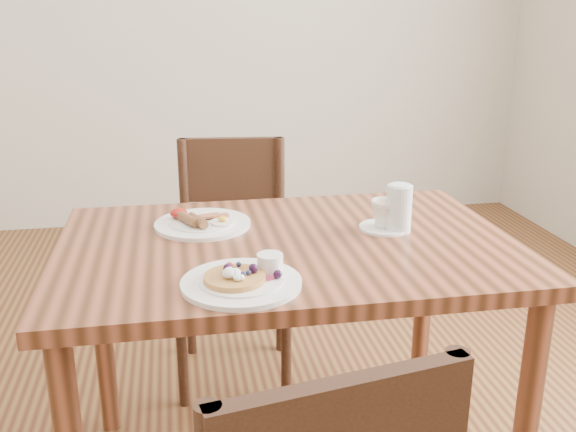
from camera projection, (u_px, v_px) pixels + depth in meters
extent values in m
cube|color=brown|center=(288.00, 248.00, 1.70)|extent=(1.20, 0.80, 0.04)
cylinder|color=brown|center=(526.00, 424.00, 1.59)|extent=(0.06, 0.06, 0.71)
cylinder|color=brown|center=(423.00, 304.00, 2.23)|extent=(0.06, 0.06, 0.71)
cylinder|color=brown|center=(102.00, 331.00, 2.04)|extent=(0.06, 0.06, 0.71)
cube|color=#372014|center=(233.00, 266.00, 2.31)|extent=(0.46, 0.46, 0.04)
cylinder|color=#372014|center=(182.00, 350.00, 2.20)|extent=(0.04, 0.04, 0.43)
cylinder|color=#372014|center=(286.00, 347.00, 2.23)|extent=(0.04, 0.04, 0.43)
cylinder|color=#372014|center=(190.00, 304.00, 2.54)|extent=(0.04, 0.04, 0.43)
cylinder|color=#372014|center=(280.00, 302.00, 2.57)|extent=(0.04, 0.04, 0.43)
cylinder|color=#372014|center=(280.00, 194.00, 2.43)|extent=(0.04, 0.04, 0.43)
cylinder|color=#372014|center=(184.00, 196.00, 2.40)|extent=(0.04, 0.04, 0.43)
cube|color=#372014|center=(232.00, 170.00, 2.40)|extent=(0.38, 0.07, 0.24)
cylinder|color=white|center=(241.00, 283.00, 1.42)|extent=(0.27, 0.27, 0.01)
cylinder|color=white|center=(241.00, 280.00, 1.42)|extent=(0.19, 0.19, 0.01)
cylinder|color=#B22D59|center=(263.00, 275.00, 1.44)|extent=(0.07, 0.07, 0.00)
cylinder|color=#C68C47|center=(235.00, 278.00, 1.41)|extent=(0.14, 0.14, 0.01)
ellipsoid|color=white|center=(232.00, 272.00, 1.40)|extent=(0.03, 0.03, 0.02)
ellipsoid|color=white|center=(241.00, 277.00, 1.38)|extent=(0.02, 0.02, 0.01)
cylinder|color=white|center=(270.00, 262.00, 1.46)|extent=(0.06, 0.06, 0.04)
cylinder|color=#591E07|center=(270.00, 256.00, 1.45)|extent=(0.05, 0.05, 0.00)
sphere|color=black|center=(247.00, 268.00, 1.42)|extent=(0.02, 0.02, 0.02)
sphere|color=#1E234C|center=(247.00, 266.00, 1.44)|extent=(0.01, 0.01, 0.01)
sphere|color=#1E234C|center=(239.00, 264.00, 1.46)|extent=(0.01, 0.01, 0.01)
sphere|color=#B21938|center=(233.00, 267.00, 1.44)|extent=(0.02, 0.02, 0.02)
sphere|color=black|center=(226.00, 268.00, 1.43)|extent=(0.02, 0.02, 0.02)
sphere|color=#1E234C|center=(224.00, 273.00, 1.41)|extent=(0.01, 0.01, 0.01)
sphere|color=black|center=(235.00, 272.00, 1.40)|extent=(0.02, 0.02, 0.02)
sphere|color=#1E234C|center=(242.00, 275.00, 1.40)|extent=(0.01, 0.01, 0.01)
sphere|color=#1E234C|center=(252.00, 273.00, 1.41)|extent=(0.01, 0.01, 0.01)
sphere|color=#1E234C|center=(274.00, 282.00, 1.39)|extent=(0.01, 0.01, 0.01)
sphere|color=#B21938|center=(278.00, 275.00, 1.42)|extent=(0.01, 0.01, 0.01)
sphere|color=black|center=(272.00, 267.00, 1.46)|extent=(0.02, 0.02, 0.02)
sphere|color=#1E234C|center=(260.00, 264.00, 1.49)|extent=(0.01, 0.01, 0.01)
cylinder|color=white|center=(203.00, 224.00, 1.81)|extent=(0.27, 0.27, 0.01)
cylinder|color=white|center=(203.00, 222.00, 1.81)|extent=(0.19, 0.19, 0.01)
cylinder|color=brown|center=(188.00, 219.00, 1.78)|extent=(0.06, 0.10, 0.03)
cylinder|color=brown|center=(198.00, 221.00, 1.77)|extent=(0.06, 0.10, 0.03)
cube|color=maroon|center=(205.00, 216.00, 1.83)|extent=(0.08, 0.04, 0.01)
cube|color=maroon|center=(215.00, 216.00, 1.82)|extent=(0.08, 0.03, 0.01)
cylinder|color=white|center=(223.00, 222.00, 1.79)|extent=(0.07, 0.07, 0.00)
ellipsoid|color=yellow|center=(223.00, 219.00, 1.78)|extent=(0.03, 0.03, 0.01)
ellipsoid|color=#A5190F|center=(179.00, 213.00, 1.83)|extent=(0.05, 0.05, 0.03)
cylinder|color=white|center=(384.00, 228.00, 1.79)|extent=(0.14, 0.14, 0.01)
imported|color=white|center=(385.00, 213.00, 1.77)|extent=(0.10, 0.10, 0.08)
cylinder|color=tan|center=(385.00, 205.00, 1.76)|extent=(0.07, 0.07, 0.00)
cylinder|color=silver|center=(399.00, 209.00, 1.75)|extent=(0.07, 0.07, 0.13)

